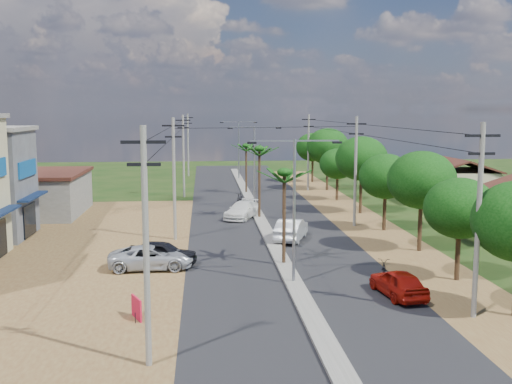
# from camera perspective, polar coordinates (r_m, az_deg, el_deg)

# --- Properties ---
(ground) EXTENTS (160.00, 160.00, 0.00)m
(ground) POSITION_cam_1_polar(r_m,az_deg,el_deg) (33.40, 3.59, -8.77)
(ground) COLOR black
(ground) RESTS_ON ground
(road) EXTENTS (12.00, 110.00, 0.04)m
(road) POSITION_cam_1_polar(r_m,az_deg,el_deg) (47.84, 0.89, -3.63)
(road) COLOR black
(road) RESTS_ON ground
(median) EXTENTS (1.00, 90.00, 0.18)m
(median) POSITION_cam_1_polar(r_m,az_deg,el_deg) (50.76, 0.53, -2.88)
(median) COLOR #605E56
(median) RESTS_ON ground
(dirt_lot_west) EXTENTS (18.00, 46.00, 0.04)m
(dirt_lot_west) POSITION_cam_1_polar(r_m,az_deg,el_deg) (42.00, -18.97, -5.69)
(dirt_lot_west) COLOR brown
(dirt_lot_west) RESTS_ON ground
(dirt_shoulder_east) EXTENTS (5.00, 90.00, 0.03)m
(dirt_shoulder_east) POSITION_cam_1_polar(r_m,az_deg,el_deg) (49.44, 10.75, -3.40)
(dirt_shoulder_east) COLOR brown
(dirt_shoulder_east) RESTS_ON ground
(low_shed) EXTENTS (10.40, 10.40, 3.95)m
(low_shed) POSITION_cam_1_polar(r_m,az_deg,el_deg) (58.41, -21.05, -0.13)
(low_shed) COLOR #605E56
(low_shed) RESTS_ON ground
(house_east_far) EXTENTS (7.60, 7.50, 4.60)m
(house_east_far) POSITION_cam_1_polar(r_m,az_deg,el_deg) (65.40, 18.28, 1.18)
(house_east_far) COLOR tan
(house_east_far) RESTS_ON ground
(tree_east_b) EXTENTS (4.00, 4.00, 5.83)m
(tree_east_b) POSITION_cam_1_polar(r_m,az_deg,el_deg) (35.09, 18.84, -1.48)
(tree_east_b) COLOR black
(tree_east_b) RESTS_ON ground
(tree_east_c) EXTENTS (4.60, 4.60, 6.83)m
(tree_east_c) POSITION_cam_1_polar(r_m,az_deg,el_deg) (41.56, 15.51, 1.10)
(tree_east_c) COLOR black
(tree_east_c) RESTS_ON ground
(tree_east_d) EXTENTS (4.20, 4.20, 6.13)m
(tree_east_d) POSITION_cam_1_polar(r_m,az_deg,el_deg) (48.10, 12.24, 1.46)
(tree_east_d) COLOR black
(tree_east_d) RESTS_ON ground
(tree_east_e) EXTENTS (4.80, 4.80, 7.14)m
(tree_east_e) POSITION_cam_1_polar(r_m,az_deg,el_deg) (55.73, 10.02, 3.15)
(tree_east_e) COLOR black
(tree_east_e) RESTS_ON ground
(tree_east_f) EXTENTS (3.80, 3.80, 5.52)m
(tree_east_f) POSITION_cam_1_polar(r_m,az_deg,el_deg) (63.47, 7.77, 2.67)
(tree_east_f) COLOR black
(tree_east_f) RESTS_ON ground
(tree_east_g) EXTENTS (5.00, 5.00, 7.38)m
(tree_east_g) POSITION_cam_1_polar(r_m,az_deg,el_deg) (71.29, 6.84, 4.34)
(tree_east_g) COLOR black
(tree_east_g) RESTS_ON ground
(tree_east_h) EXTENTS (4.40, 4.40, 6.52)m
(tree_east_h) POSITION_cam_1_polar(r_m,az_deg,el_deg) (79.10, 5.42, 4.27)
(tree_east_h) COLOR black
(tree_east_h) RESTS_ON ground
(palm_median_near) EXTENTS (2.00, 2.00, 6.15)m
(palm_median_near) POSITION_cam_1_polar(r_m,az_deg,el_deg) (36.19, 2.71, 1.48)
(palm_median_near) COLOR black
(palm_median_near) RESTS_ON ground
(palm_median_mid) EXTENTS (2.00, 2.00, 6.55)m
(palm_median_mid) POSITION_cam_1_polar(r_m,az_deg,el_deg) (51.99, 0.33, 3.84)
(palm_median_mid) COLOR black
(palm_median_mid) RESTS_ON ground
(palm_median_far) EXTENTS (2.00, 2.00, 5.85)m
(palm_median_far) POSITION_cam_1_polar(r_m,az_deg,el_deg) (67.94, -0.95, 4.24)
(palm_median_far) COLOR black
(palm_median_far) RESTS_ON ground
(streetlight_near) EXTENTS (5.10, 0.18, 8.00)m
(streetlight_near) POSITION_cam_1_polar(r_m,az_deg,el_deg) (32.36, 3.66, -0.62)
(streetlight_near) COLOR gray
(streetlight_near) RESTS_ON ground
(streetlight_mid) EXTENTS (5.10, 0.18, 8.00)m
(streetlight_mid) POSITION_cam_1_polar(r_m,az_deg,el_deg) (57.04, -0.15, 3.07)
(streetlight_mid) COLOR gray
(streetlight_mid) RESTS_ON ground
(streetlight_far) EXTENTS (5.10, 0.18, 8.00)m
(streetlight_far) POSITION_cam_1_polar(r_m,az_deg,el_deg) (81.92, -1.66, 4.52)
(streetlight_far) COLOR gray
(streetlight_far) RESTS_ON ground
(utility_pole_w_a) EXTENTS (1.60, 0.24, 9.00)m
(utility_pole_w_a) POSITION_cam_1_polar(r_m,az_deg,el_deg) (22.26, -10.44, -4.71)
(utility_pole_w_a) COLOR #605E56
(utility_pole_w_a) RESTS_ON ground
(utility_pole_w_b) EXTENTS (1.60, 0.24, 9.00)m
(utility_pole_w_b) POSITION_cam_1_polar(r_m,az_deg,el_deg) (43.94, -7.81, 1.53)
(utility_pole_w_b) COLOR #605E56
(utility_pole_w_b) RESTS_ON ground
(utility_pole_w_c) EXTENTS (1.60, 0.24, 9.00)m
(utility_pole_w_c) POSITION_cam_1_polar(r_m,az_deg,el_deg) (65.84, -6.92, 3.63)
(utility_pole_w_c) COLOR #605E56
(utility_pole_w_c) RESTS_ON ground
(utility_pole_w_d) EXTENTS (1.60, 0.24, 9.00)m
(utility_pole_w_d) POSITION_cam_1_polar(r_m,az_deg,el_deg) (86.79, -6.49, 4.65)
(utility_pole_w_d) COLOR #605E56
(utility_pole_w_d) RESTS_ON ground
(utility_pole_e_a) EXTENTS (1.60, 0.24, 9.00)m
(utility_pole_e_a) POSITION_cam_1_polar(r_m,az_deg,el_deg) (28.87, 20.43, -2.20)
(utility_pole_e_a) COLOR #605E56
(utility_pole_e_a) RESTS_ON ground
(utility_pole_e_b) EXTENTS (1.60, 0.24, 9.00)m
(utility_pole_e_b) POSITION_cam_1_polar(r_m,az_deg,el_deg) (49.45, 9.46, 2.19)
(utility_pole_e_b) COLOR #605E56
(utility_pole_e_b) RESTS_ON ground
(utility_pole_e_c) EXTENTS (1.60, 0.24, 9.00)m
(utility_pole_e_c) POSITION_cam_1_polar(r_m,az_deg,el_deg) (70.89, 5.01, 3.95)
(utility_pole_e_c) COLOR #605E56
(utility_pole_e_c) RESTS_ON ground
(car_red_near) EXTENTS (2.26, 4.38, 1.42)m
(car_red_near) POSITION_cam_1_polar(r_m,az_deg,el_deg) (31.82, 13.39, -8.49)
(car_red_near) COLOR #921008
(car_red_near) RESTS_ON ground
(car_silver_mid) EXTENTS (3.23, 5.18, 1.61)m
(car_silver_mid) POSITION_cam_1_polar(r_m,az_deg,el_deg) (44.04, 3.37, -3.61)
(car_silver_mid) COLOR #ABAFB3
(car_silver_mid) RESTS_ON ground
(car_white_far) EXTENTS (3.89, 5.37, 1.45)m
(car_white_far) POSITION_cam_1_polar(r_m,az_deg,el_deg) (52.72, -1.33, -1.78)
(car_white_far) COLOR silver
(car_white_far) RESTS_ON ground
(car_parked_silver) EXTENTS (5.08, 2.40, 1.40)m
(car_parked_silver) POSITION_cam_1_polar(r_m,az_deg,el_deg) (36.68, -9.97, -6.22)
(car_parked_silver) COLOR #ABAFB3
(car_parked_silver) RESTS_ON ground
(car_parked_dark) EXTENTS (4.65, 2.70, 1.49)m
(car_parked_dark) POSITION_cam_1_polar(r_m,az_deg,el_deg) (37.54, -8.98, -5.81)
(car_parked_dark) COLOR black
(car_parked_dark) RESTS_ON ground
(moto_rider_east) EXTENTS (1.30, 2.07, 1.03)m
(moto_rider_east) POSITION_cam_1_polar(r_m,az_deg,el_deg) (34.89, 12.01, -7.33)
(moto_rider_east) COLOR black
(moto_rider_east) RESTS_ON ground
(moto_rider_west_a) EXTENTS (0.70, 1.73, 0.89)m
(moto_rider_west_a) POSITION_cam_1_polar(r_m,az_deg,el_deg) (53.86, -1.08, -1.87)
(moto_rider_west_a) COLOR black
(moto_rider_west_a) RESTS_ON ground
(moto_rider_west_b) EXTENTS (1.14, 1.97, 1.14)m
(moto_rider_west_b) POSITION_cam_1_polar(r_m,az_deg,el_deg) (61.10, -1.57, -0.59)
(moto_rider_west_b) COLOR black
(moto_rider_west_b) RESTS_ON ground
(roadside_sign) EXTENTS (0.60, 1.20, 1.06)m
(roadside_sign) POSITION_cam_1_polar(r_m,az_deg,el_deg) (28.40, -11.31, -10.82)
(roadside_sign) COLOR #B3102E
(roadside_sign) RESTS_ON ground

